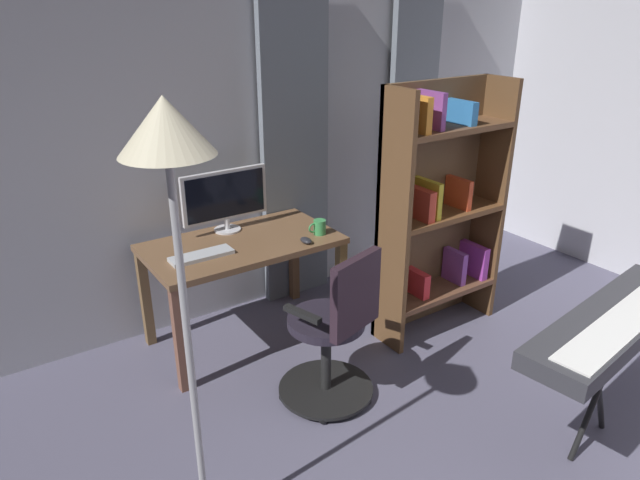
# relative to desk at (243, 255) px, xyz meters

# --- Properties ---
(back_room_partition) EXTENTS (5.73, 0.10, 2.64)m
(back_room_partition) POSITION_rel_desk_xyz_m (-0.26, -0.49, 0.70)
(back_room_partition) COLOR silver
(back_room_partition) RESTS_ON ground
(curtain_left_panel) EXTENTS (0.46, 0.06, 2.44)m
(curtain_left_panel) POSITION_rel_desk_xyz_m (-1.79, -0.38, 0.60)
(curtain_left_panel) COLOR slate
(curtain_left_panel) RESTS_ON ground
(curtain_right_panel) EXTENTS (0.54, 0.06, 2.44)m
(curtain_right_panel) POSITION_rel_desk_xyz_m (-0.65, -0.38, 0.60)
(curtain_right_panel) COLOR slate
(curtain_right_panel) RESTS_ON ground
(desk) EXTENTS (1.23, 0.69, 0.72)m
(desk) POSITION_rel_desk_xyz_m (0.00, 0.00, 0.00)
(desk) COLOR brown
(desk) RESTS_ON ground
(office_chair) EXTENTS (0.56, 0.56, 0.95)m
(office_chair) POSITION_rel_desk_xyz_m (-0.12, 0.88, -0.18)
(office_chair) COLOR black
(office_chair) RESTS_ON ground
(computer_monitor) EXTENTS (0.60, 0.18, 0.42)m
(computer_monitor) POSITION_rel_desk_xyz_m (-0.01, -0.23, 0.34)
(computer_monitor) COLOR silver
(computer_monitor) RESTS_ON desk
(computer_keyboard) EXTENTS (0.39, 0.13, 0.02)m
(computer_keyboard) POSITION_rel_desk_xyz_m (0.32, 0.09, 0.11)
(computer_keyboard) COLOR #B7BCC1
(computer_keyboard) RESTS_ON desk
(computer_mouse) EXTENTS (0.06, 0.10, 0.04)m
(computer_mouse) POSITION_rel_desk_xyz_m (-0.33, 0.26, 0.12)
(computer_mouse) COLOR #232328
(computer_mouse) RESTS_ON desk
(mug_tea) EXTENTS (0.13, 0.08, 0.10)m
(mug_tea) POSITION_rel_desk_xyz_m (-0.48, 0.18, 0.15)
(mug_tea) COLOR #3D9951
(mug_tea) RESTS_ON desk
(bookshelf) EXTENTS (0.91, 0.30, 1.71)m
(bookshelf) POSITION_rel_desk_xyz_m (-1.19, 0.55, 0.25)
(bookshelf) COLOR brown
(bookshelf) RESTS_ON ground
(piano_keyboard) EXTENTS (1.33, 0.50, 0.80)m
(piano_keyboard) POSITION_rel_desk_xyz_m (-1.01, 1.93, 0.11)
(piano_keyboard) COLOR black
(piano_keyboard) RESTS_ON ground
(floor_lamp) EXTENTS (0.32, 0.32, 1.89)m
(floor_lamp) POSITION_rel_desk_xyz_m (0.87, 1.30, 0.97)
(floor_lamp) COLOR black
(floor_lamp) RESTS_ON ground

